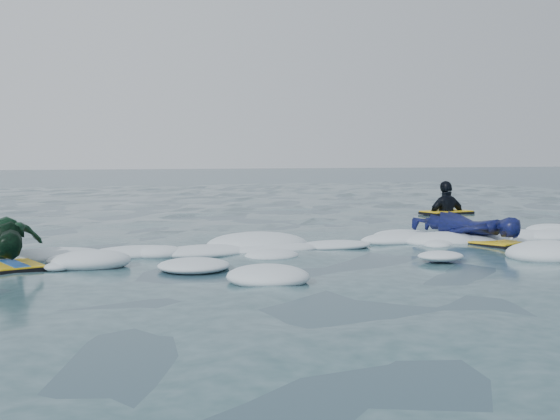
# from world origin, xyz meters

# --- Properties ---
(ground) EXTENTS (120.00, 120.00, 0.00)m
(ground) POSITION_xyz_m (0.00, 0.00, 0.00)
(ground) COLOR #182E3B
(ground) RESTS_ON ground
(foam_band) EXTENTS (12.00, 3.10, 0.30)m
(foam_band) POSITION_xyz_m (0.00, 1.03, 0.00)
(foam_band) COLOR silver
(foam_band) RESTS_ON ground
(prone_woman_unit) EXTENTS (1.05, 1.65, 0.40)m
(prone_woman_unit) POSITION_xyz_m (2.62, 1.29, 0.20)
(prone_woman_unit) COLOR black
(prone_woman_unit) RESTS_ON ground
(prone_child_unit) EXTENTS (0.69, 1.35, 0.51)m
(prone_child_unit) POSITION_xyz_m (-3.03, 1.40, 0.26)
(prone_child_unit) COLOR black
(prone_child_unit) RESTS_ON ground
(waiting_rider_unit) EXTENTS (1.09, 0.71, 1.52)m
(waiting_rider_unit) POSITION_xyz_m (5.06, 5.38, -0.08)
(waiting_rider_unit) COLOR black
(waiting_rider_unit) RESTS_ON ground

